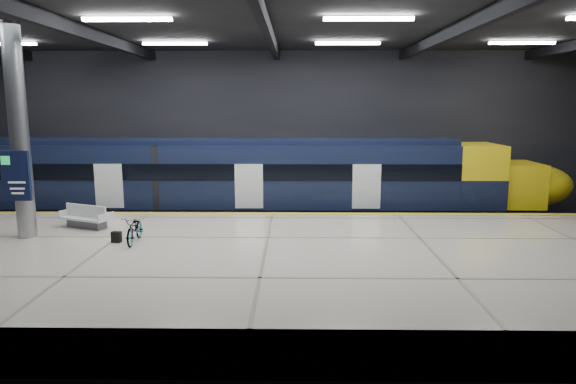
{
  "coord_description": "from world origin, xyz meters",
  "views": [
    {
      "loc": [
        0.89,
        -17.44,
        5.44
      ],
      "look_at": [
        0.62,
        1.5,
        2.2
      ],
      "focal_mm": 32.0,
      "sensor_mm": 36.0,
      "label": 1
    }
  ],
  "objects": [
    {
      "name": "room_shell",
      "position": [
        -0.0,
        0.0,
        5.72
      ],
      "size": [
        30.1,
        16.1,
        8.05
      ],
      "color": "black",
      "rests_on": "ground"
    },
    {
      "name": "rails",
      "position": [
        0.0,
        5.5,
        0.08
      ],
      "size": [
        30.0,
        1.52,
        0.16
      ],
      "color": "gray",
      "rests_on": "ground"
    },
    {
      "name": "info_column",
      "position": [
        -8.0,
        -1.03,
        4.46
      ],
      "size": [
        0.9,
        0.78,
        6.9
      ],
      "color": "#9EA0A5",
      "rests_on": "platform"
    },
    {
      "name": "train",
      "position": [
        -2.28,
        5.5,
        2.06
      ],
      "size": [
        29.4,
        2.84,
        3.79
      ],
      "color": "black",
      "rests_on": "ground"
    },
    {
      "name": "bicycle",
      "position": [
        -4.2,
        -1.67,
        1.54
      ],
      "size": [
        0.67,
        1.7,
        0.88
      ],
      "primitive_type": "imported",
      "rotation": [
        0.0,
        0.0,
        0.05
      ],
      "color": "#99999E",
      "rests_on": "platform"
    },
    {
      "name": "bench",
      "position": [
        -6.55,
        0.3,
        1.39
      ],
      "size": [
        2.02,
        1.44,
        0.83
      ],
      "rotation": [
        0.0,
        0.0,
        -0.4
      ],
      "color": "#595B60",
      "rests_on": "platform"
    },
    {
      "name": "ground",
      "position": [
        0.0,
        0.0,
        0.0
      ],
      "size": [
        30.0,
        30.0,
        0.0
      ],
      "primitive_type": "plane",
      "color": "black",
      "rests_on": "ground"
    },
    {
      "name": "platform",
      "position": [
        0.0,
        -2.5,
        0.55
      ],
      "size": [
        30.0,
        11.0,
        1.1
      ],
      "primitive_type": "cube",
      "color": "beige",
      "rests_on": "ground"
    },
    {
      "name": "safety_strip",
      "position": [
        0.0,
        2.75,
        1.11
      ],
      "size": [
        30.0,
        0.4,
        0.01
      ],
      "primitive_type": "cube",
      "color": "gold",
      "rests_on": "platform"
    },
    {
      "name": "pannier_bag",
      "position": [
        -4.8,
        -1.67,
        1.28
      ],
      "size": [
        0.32,
        0.22,
        0.35
      ],
      "primitive_type": "cube",
      "rotation": [
        0.0,
        0.0,
        -0.15
      ],
      "color": "black",
      "rests_on": "platform"
    }
  ]
}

